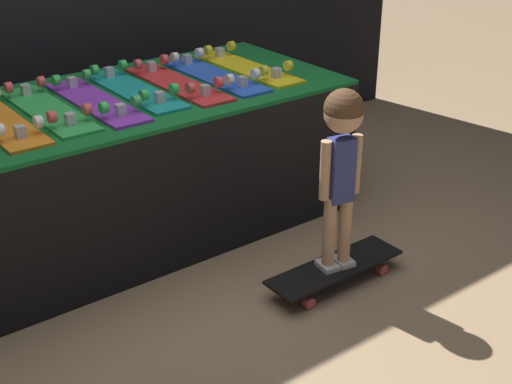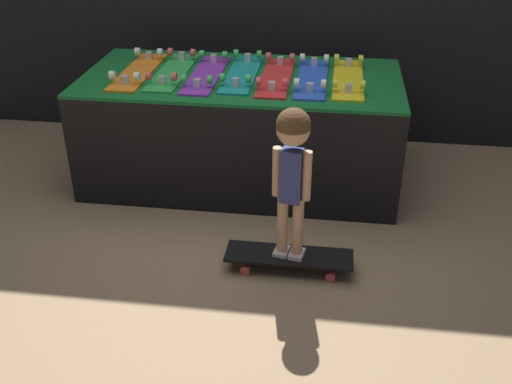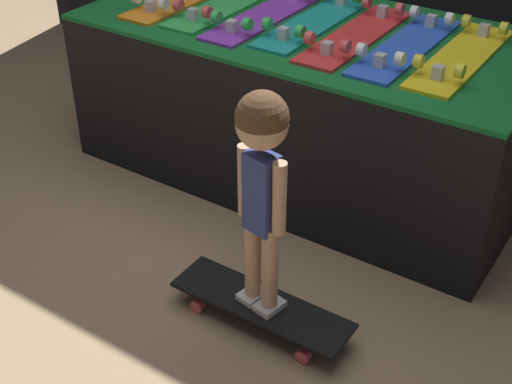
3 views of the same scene
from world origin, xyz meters
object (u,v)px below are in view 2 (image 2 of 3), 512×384
at_px(skateboard_green_on_rack, 173,71).
at_px(skateboard_purple_on_rack, 206,73).
at_px(skateboard_blue_on_rack, 312,77).
at_px(child, 292,157).
at_px(skateboard_orange_on_rack, 138,70).
at_px(skateboard_on_floor, 289,257).
at_px(skateboard_teal_on_rack, 242,72).
at_px(skateboard_yellow_on_rack, 348,78).
at_px(skateboard_red_on_rack, 276,76).

bearing_deg(skateboard_green_on_rack, skateboard_purple_on_rack, -6.05).
relative_size(skateboard_blue_on_rack, child, 0.93).
bearing_deg(child, skateboard_green_on_rack, 140.48).
bearing_deg(skateboard_purple_on_rack, skateboard_orange_on_rack, 179.66).
bearing_deg(skateboard_blue_on_rack, skateboard_on_floor, -92.23).
bearing_deg(child, skateboard_teal_on_rack, 121.77).
bearing_deg(skateboard_on_floor, skateboard_green_on_rack, 130.15).
relative_size(skateboard_orange_on_rack, skateboard_yellow_on_rack, 1.00).
height_order(skateboard_red_on_rack, child, child).
relative_size(skateboard_purple_on_rack, skateboard_blue_on_rack, 1.00).
bearing_deg(skateboard_red_on_rack, skateboard_teal_on_rack, 170.33).
bearing_deg(skateboard_green_on_rack, skateboard_yellow_on_rack, 0.37).
relative_size(skateboard_orange_on_rack, skateboard_on_floor, 1.13).
bearing_deg(skateboard_orange_on_rack, skateboard_red_on_rack, 0.52).
height_order(skateboard_green_on_rack, skateboard_yellow_on_rack, same).
xyz_separation_m(skateboard_blue_on_rack, skateboard_on_floor, (-0.04, -1.02, -0.67)).
distance_m(skateboard_orange_on_rack, skateboard_purple_on_rack, 0.45).
bearing_deg(skateboard_teal_on_rack, skateboard_red_on_rack, -9.67).
bearing_deg(skateboard_red_on_rack, skateboard_blue_on_rack, 1.06).
height_order(skateboard_orange_on_rack, skateboard_green_on_rack, same).
height_order(skateboard_red_on_rack, skateboard_on_floor, skateboard_red_on_rack).
bearing_deg(skateboard_blue_on_rack, child, -92.23).
distance_m(skateboard_orange_on_rack, skateboard_green_on_rack, 0.23).
relative_size(skateboard_orange_on_rack, skateboard_purple_on_rack, 1.00).
xyz_separation_m(skateboard_red_on_rack, skateboard_on_floor, (0.19, -1.02, -0.67)).
xyz_separation_m(skateboard_green_on_rack, child, (0.87, -1.03, -0.07)).
distance_m(skateboard_teal_on_rack, skateboard_red_on_rack, 0.23).
xyz_separation_m(skateboard_purple_on_rack, skateboard_teal_on_rack, (0.23, 0.05, 0.00)).
height_order(skateboard_yellow_on_rack, child, child).
relative_size(skateboard_purple_on_rack, skateboard_on_floor, 1.13).
height_order(skateboard_orange_on_rack, skateboard_purple_on_rack, same).
bearing_deg(skateboard_red_on_rack, skateboard_green_on_rack, 178.89).
distance_m(skateboard_teal_on_rack, skateboard_yellow_on_rack, 0.68).
height_order(skateboard_on_floor, child, child).
bearing_deg(skateboard_teal_on_rack, skateboard_orange_on_rack, -176.06).
relative_size(skateboard_red_on_rack, skateboard_on_floor, 1.13).
height_order(skateboard_purple_on_rack, skateboard_red_on_rack, same).
bearing_deg(skateboard_teal_on_rack, skateboard_purple_on_rack, -167.68).
height_order(skateboard_green_on_rack, skateboard_purple_on_rack, same).
bearing_deg(skateboard_purple_on_rack, skateboard_blue_on_rack, 1.27).
distance_m(skateboard_green_on_rack, skateboard_teal_on_rack, 0.45).
distance_m(skateboard_orange_on_rack, skateboard_yellow_on_rack, 1.36).
bearing_deg(skateboard_on_floor, skateboard_red_on_rack, 100.44).
bearing_deg(skateboard_yellow_on_rack, skateboard_on_floor, -104.43).
bearing_deg(child, skateboard_blue_on_rack, 98.10).
relative_size(skateboard_purple_on_rack, skateboard_yellow_on_rack, 1.00).
height_order(skateboard_teal_on_rack, skateboard_on_floor, skateboard_teal_on_rack).
relative_size(skateboard_orange_on_rack, skateboard_teal_on_rack, 1.00).
bearing_deg(skateboard_purple_on_rack, skateboard_teal_on_rack, 12.32).
distance_m(skateboard_green_on_rack, skateboard_yellow_on_rack, 1.14).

